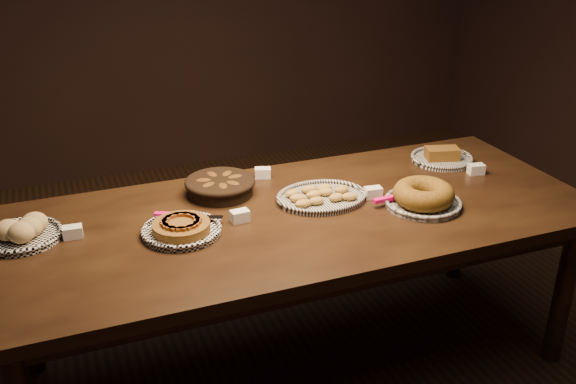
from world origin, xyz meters
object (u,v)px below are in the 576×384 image
object	(u,v)px
bundt_cake_plate	(423,197)
madeleine_platter	(321,196)
buffet_table	(297,228)
apple_tart_plate	(181,228)

from	to	relation	value
bundt_cake_plate	madeleine_platter	bearing A→B (deg)	149.44
buffet_table	madeleine_platter	xyz separation A→B (m)	(0.13, 0.07, 0.09)
apple_tart_plate	bundt_cake_plate	distance (m)	0.97
apple_tart_plate	buffet_table	bearing A→B (deg)	21.99
apple_tart_plate	bundt_cake_plate	xyz separation A→B (m)	(0.96, -0.12, 0.02)
bundt_cake_plate	apple_tart_plate	bearing A→B (deg)	171.23
buffet_table	madeleine_platter	size ratio (longest dim) A/B	6.40
apple_tart_plate	madeleine_platter	xyz separation A→B (m)	(0.60, 0.08, -0.00)
madeleine_platter	bundt_cake_plate	bearing A→B (deg)	-28.58
buffet_table	bundt_cake_plate	distance (m)	0.52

